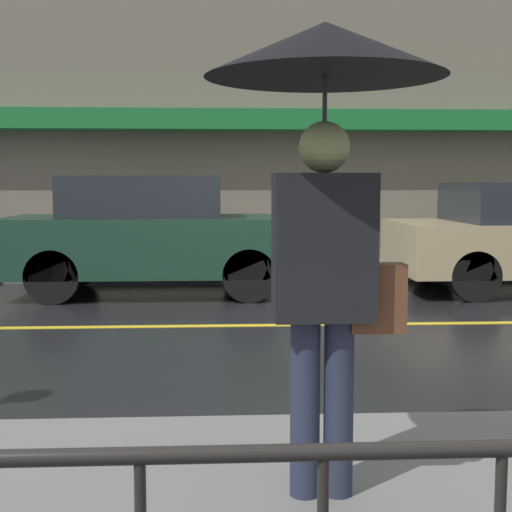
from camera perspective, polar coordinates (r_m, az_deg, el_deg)
ground_plane at (r=7.64m, az=1.30°, el=-5.57°), size 80.00×80.00×0.00m
sidewalk_far at (r=11.89m, az=-0.28°, el=-1.12°), size 28.00×2.00×0.13m
lane_marking at (r=7.64m, az=1.30°, el=-5.54°), size 25.20×0.12×0.01m
building_storefront at (r=13.01m, az=-0.53°, el=12.35°), size 28.00×0.85×6.01m
pedestrian at (r=3.08m, az=5.61°, el=10.26°), size 1.02×1.02×2.05m
car_dark_green at (r=9.79m, az=-8.23°, el=1.71°), size 3.99×1.71×1.60m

